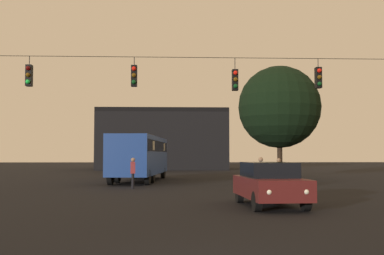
% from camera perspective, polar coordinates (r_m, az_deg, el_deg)
% --- Properties ---
extents(ground_plane, '(168.00, 168.00, 0.00)m').
position_cam_1_polar(ground_plane, '(31.75, -1.62, -6.50)').
color(ground_plane, black).
rests_on(ground_plane, ground).
extents(overhead_signal_span, '(20.97, 0.44, 6.62)m').
position_cam_1_polar(overhead_signal_span, '(21.40, -1.24, 2.37)').
color(overhead_signal_span, black).
rests_on(overhead_signal_span, ground).
extents(city_bus, '(3.54, 11.19, 3.00)m').
position_cam_1_polar(city_bus, '(32.73, -6.17, -3.12)').
color(city_bus, navy).
rests_on(city_bus, ground).
extents(car_near_right, '(2.01, 4.41, 1.52)m').
position_cam_1_polar(car_near_right, '(16.86, 9.23, -6.58)').
color(car_near_right, '#511919').
rests_on(car_near_right, ground).
extents(pedestrian_crossing_left, '(0.33, 0.41, 1.67)m').
position_cam_1_polar(pedestrian_crossing_left, '(23.15, 8.21, -5.32)').
color(pedestrian_crossing_left, black).
rests_on(pedestrian_crossing_left, ground).
extents(pedestrian_crossing_center, '(0.36, 0.42, 1.60)m').
position_cam_1_polar(pedestrian_crossing_center, '(26.16, 10.31, -5.16)').
color(pedestrian_crossing_center, black).
rests_on(pedestrian_crossing_center, ground).
extents(pedestrian_crossing_right, '(0.26, 0.37, 1.63)m').
position_cam_1_polar(pedestrian_crossing_right, '(25.33, -7.07, -5.21)').
color(pedestrian_crossing_right, black).
rests_on(pedestrian_crossing_right, ground).
extents(corner_building, '(15.54, 11.25, 7.29)m').
position_cam_1_polar(corner_building, '(60.58, -3.49, -1.51)').
color(corner_building, black).
rests_on(corner_building, ground).
extents(tree_left_silhouette, '(6.31, 6.31, 8.61)m').
position_cam_1_polar(tree_left_silhouette, '(37.29, 10.37, 2.41)').
color(tree_left_silhouette, '#2D2116').
rests_on(tree_left_silhouette, ground).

